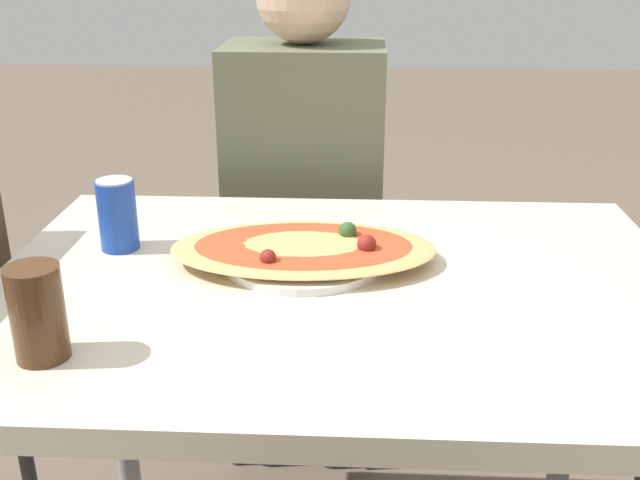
{
  "coord_description": "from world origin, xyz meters",
  "views": [
    {
      "loc": [
        0.03,
        -1.08,
        1.26
      ],
      "look_at": [
        -0.03,
        0.02,
        0.81
      ],
      "focal_mm": 42.0,
      "sensor_mm": 36.0,
      "label": 1
    }
  ],
  "objects": [
    {
      "name": "dining_table",
      "position": [
        0.0,
        0.0,
        0.67
      ],
      "size": [
        1.11,
        0.8,
        0.75
      ],
      "color": "beige",
      "rests_on": "ground_plane"
    },
    {
      "name": "chair_far_seated",
      "position": [
        -0.1,
        0.74,
        0.52
      ],
      "size": [
        0.4,
        0.4,
        0.94
      ],
      "rotation": [
        0.0,
        0.0,
        3.14
      ],
      "color": "#3F2D1E",
      "rests_on": "ground_plane"
    },
    {
      "name": "person_seated",
      "position": [
        -0.1,
        0.62,
        0.74
      ],
      "size": [
        0.36,
        0.29,
        1.25
      ],
      "rotation": [
        0.0,
        0.0,
        3.14
      ],
      "color": "#2D2D38",
      "rests_on": "ground_plane"
    },
    {
      "name": "pizza_main",
      "position": [
        -0.06,
        0.07,
        0.77
      ],
      "size": [
        0.45,
        0.27,
        0.06
      ],
      "color": "white",
      "rests_on": "dining_table"
    },
    {
      "name": "soda_can",
      "position": [
        -0.38,
        0.12,
        0.82
      ],
      "size": [
        0.07,
        0.07,
        0.12
      ],
      "color": "#1E47B2",
      "rests_on": "dining_table"
    },
    {
      "name": "drink_glass",
      "position": [
        -0.37,
        -0.25,
        0.82
      ],
      "size": [
        0.07,
        0.07,
        0.13
      ],
      "color": "#4C2D19",
      "rests_on": "dining_table"
    }
  ]
}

